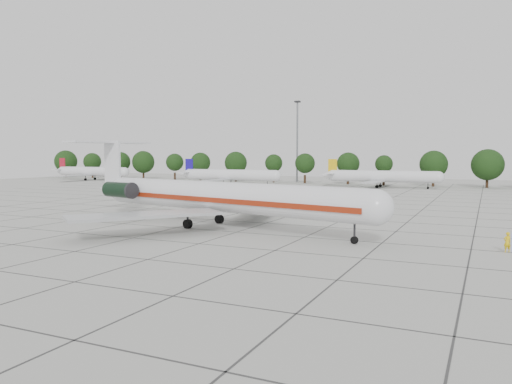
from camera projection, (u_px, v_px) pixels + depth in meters
ground at (266, 223)px, 62.69m from camera, size 260.00×260.00×0.00m
apron_joints at (306, 211)px, 76.24m from camera, size 170.00×170.00×0.02m
main_airliner at (208, 195)px, 59.81m from camera, size 44.57×34.54×10.57m
ground_crew at (507, 242)px, 43.98m from camera, size 0.79×0.71×1.82m
bg_airliner_a at (92, 172)px, 166.79m from camera, size 28.24×27.20×7.40m
bg_airliner_b at (230, 175)px, 138.05m from camera, size 28.24×27.20×7.40m
bg_airliner_c at (382, 177)px, 129.23m from camera, size 28.24×27.20×7.40m
tree_line at (348, 164)px, 143.95m from camera, size 249.86×8.44×10.22m
floodlight_mast at (297, 137)px, 157.39m from camera, size 1.60×1.60×25.45m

